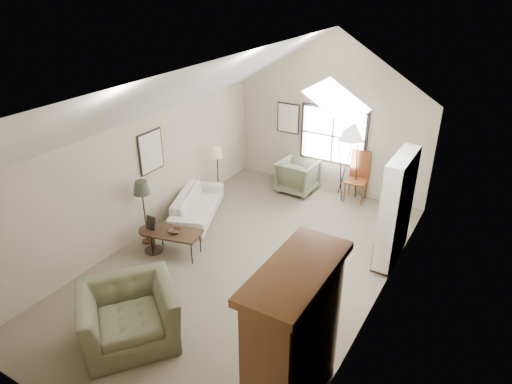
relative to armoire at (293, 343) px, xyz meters
The scene contains 18 objects.
room_shell 3.87m from the armoire, 132.25° to the left, with size 5.01×8.01×4.00m.
window 6.70m from the armoire, 108.11° to the left, with size 1.72×0.08×1.42m, color black.
skylight 4.02m from the armoire, 104.93° to the left, with size 0.80×1.20×0.52m, color white, non-canonical shape.
wall_art 5.98m from the armoire, 133.09° to the left, with size 1.97×3.71×0.88m.
armoire is the anchor object (origin of this frame).
tv_alcove 4.00m from the armoire, 87.71° to the left, with size 0.32×1.30×2.10m, color white.
media_console 4.08m from the armoire, 88.00° to the left, with size 0.34×1.18×0.60m, color #382316.
tv_panel 4.01m from the armoire, 88.00° to the left, with size 0.05×0.90×0.55m, color black.
sofa 5.45m from the armoire, 140.11° to the left, with size 2.05×0.80×0.60m, color beige.
armchair_near 2.75m from the armoire, behind, with size 1.40×1.23×0.91m, color #666A4A.
armchair_far 6.48m from the armoire, 115.16° to the left, with size 0.90×0.92×0.84m, color #636748.
coffee_table 4.16m from the armoire, 150.57° to the left, with size 0.99×0.55×0.51m, color #362616.
bowl 4.12m from the armoire, 150.57° to the left, with size 0.24×0.24×0.06m, color #3D2819.
side_table 4.52m from the armoire, 155.30° to the left, with size 0.51×0.51×0.51m, color #341B15.
side_chair 6.26m from the armoire, 102.00° to the left, with size 0.48×0.48×1.23m, color brown.
tripod_lamp 6.29m from the armoire, 104.21° to the left, with size 0.57×0.57×1.95m, color white, non-canonical shape.
dark_lamp 4.85m from the armoire, 154.85° to the left, with size 0.34×0.34×1.43m, color #272B1E, non-canonical shape.
tan_lamp 6.41m from the armoire, 133.25° to the left, with size 0.26×0.26×1.28m, color tan, non-canonical shape.
Camera 1 is at (3.89, -6.18, 5.19)m, focal length 32.00 mm.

